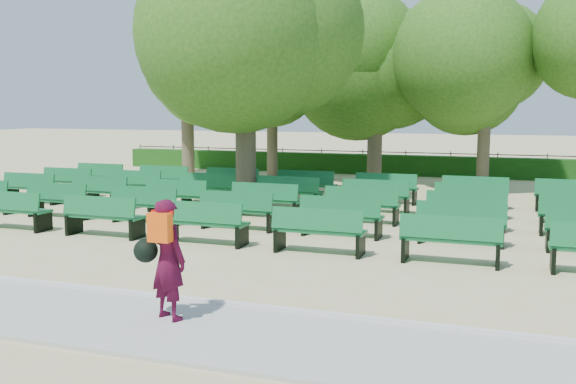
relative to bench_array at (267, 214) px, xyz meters
The scene contains 9 objects.
ground 1.73m from the bench_array, 62.99° to the right, with size 120.00×120.00×0.00m, color #C3B781.
paving 8.97m from the bench_array, 84.98° to the right, with size 30.00×2.20×0.06m, color #AEAEAA.
curb 7.83m from the bench_array, 84.25° to the right, with size 30.00×0.12×0.10m, color silver.
hedge 12.49m from the bench_array, 86.40° to the left, with size 26.00×0.70×0.90m, color #194C13.
fence 12.88m from the bench_array, 86.51° to the left, with size 26.00×0.10×1.02m, color black, non-canonical shape.
tree_line 8.50m from the bench_array, 84.70° to the left, with size 21.80×6.80×7.04m, color #35661B, non-canonical shape.
bench_array is the anchor object (origin of this frame).
tree_among 5.54m from the bench_array, 128.12° to the left, with size 5.72×5.72×7.76m.
person 8.94m from the bench_array, 77.96° to the right, with size 0.86×0.61×1.73m.
Camera 1 is at (5.65, -14.93, 3.07)m, focal length 40.00 mm.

